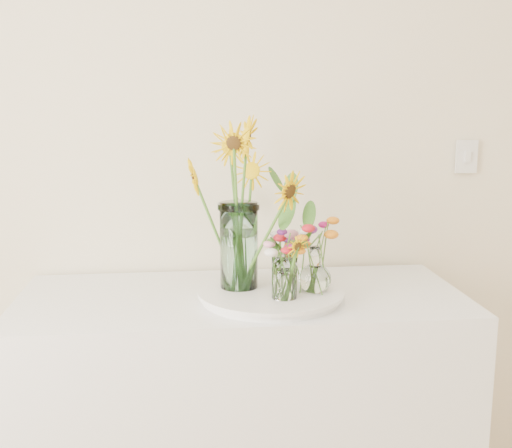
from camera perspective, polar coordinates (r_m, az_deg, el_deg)
name	(u,v)px	position (r m, az deg, el deg)	size (l,w,h in m)	color
counter	(242,426)	(2.21, -1.21, -17.48)	(1.40, 0.60, 0.90)	white
tray	(271,296)	(1.98, 1.31, -6.38)	(0.42, 0.42, 0.03)	white
mason_jar	(239,246)	(1.98, -1.54, -1.97)	(0.12, 0.12, 0.27)	#9ECFC0
sunflower_bouquet	(239,206)	(1.95, -1.55, 1.60)	(0.68, 0.68, 0.52)	#F1BF05
small_vase_a	(284,279)	(1.89, 2.54, -4.87)	(0.07, 0.07, 0.13)	white
wildflower_posy_a	(285,264)	(1.87, 2.55, -3.54)	(0.18, 0.18, 0.22)	orange
small_vase_b	(315,270)	(1.96, 5.27, -4.06)	(0.10, 0.10, 0.14)	white
wildflower_posy_b	(315,255)	(1.95, 5.29, -2.78)	(0.22, 0.22, 0.23)	orange
small_vase_c	(287,269)	(2.04, 2.78, -4.04)	(0.06, 0.06, 0.10)	white
wildflower_posy_c	(287,255)	(2.03, 2.79, -2.81)	(0.19, 0.19, 0.19)	orange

